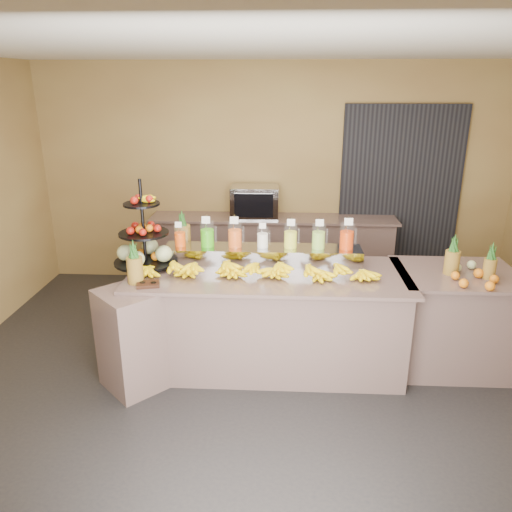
# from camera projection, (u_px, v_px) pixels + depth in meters

# --- Properties ---
(ground) EXTENTS (6.00, 6.00, 0.00)m
(ground) POSITION_uv_depth(u_px,v_px,m) (267.00, 381.00, 4.50)
(ground) COLOR black
(ground) RESTS_ON ground
(room_envelope) EXTENTS (6.04, 5.02, 2.82)m
(room_envelope) POSITION_uv_depth(u_px,v_px,m) (291.00, 159.00, 4.60)
(room_envelope) COLOR brown
(room_envelope) RESTS_ON ground
(buffet_counter) EXTENTS (2.75, 1.25, 0.93)m
(buffet_counter) POSITION_uv_depth(u_px,v_px,m) (256.00, 321.00, 4.59)
(buffet_counter) COLOR gray
(buffet_counter) RESTS_ON ground
(right_counter) EXTENTS (1.08, 0.88, 0.93)m
(right_counter) POSITION_uv_depth(u_px,v_px,m) (451.00, 319.00, 4.63)
(right_counter) COLOR gray
(right_counter) RESTS_ON ground
(back_ledge) EXTENTS (3.10, 0.55, 0.93)m
(back_ledge) POSITION_uv_depth(u_px,v_px,m) (273.00, 252.00, 6.46)
(back_ledge) COLOR gray
(back_ledge) RESTS_ON ground
(pitcher_tray) EXTENTS (1.85, 0.30, 0.15)m
(pitcher_tray) POSITION_uv_depth(u_px,v_px,m) (263.00, 255.00, 4.71)
(pitcher_tray) COLOR gray
(pitcher_tray) RESTS_ON buffet_counter
(juice_pitcher_orange_a) EXTENTS (0.11, 0.11, 0.26)m
(juice_pitcher_orange_a) POSITION_uv_depth(u_px,v_px,m) (180.00, 237.00, 4.70)
(juice_pitcher_orange_a) COLOR silver
(juice_pitcher_orange_a) RESTS_ON pitcher_tray
(juice_pitcher_green) EXTENTS (0.13, 0.14, 0.32)m
(juice_pitcher_green) POSITION_uv_depth(u_px,v_px,m) (207.00, 235.00, 4.68)
(juice_pitcher_green) COLOR silver
(juice_pitcher_green) RESTS_ON pitcher_tray
(juice_pitcher_orange_b) EXTENTS (0.13, 0.14, 0.32)m
(juice_pitcher_orange_b) POSITION_uv_depth(u_px,v_px,m) (235.00, 236.00, 4.66)
(juice_pitcher_orange_b) COLOR silver
(juice_pitcher_orange_b) RESTS_ON pitcher_tray
(juice_pitcher_milk) EXTENTS (0.11, 0.11, 0.26)m
(juice_pitcher_milk) POSITION_uv_depth(u_px,v_px,m) (263.00, 238.00, 4.66)
(juice_pitcher_milk) COLOR silver
(juice_pitcher_milk) RESTS_ON pitcher_tray
(juice_pitcher_lemon) EXTENTS (0.12, 0.13, 0.30)m
(juice_pitcher_lemon) POSITION_uv_depth(u_px,v_px,m) (291.00, 237.00, 4.64)
(juice_pitcher_lemon) COLOR silver
(juice_pitcher_lemon) RESTS_ON pitcher_tray
(juice_pitcher_lime) EXTENTS (0.13, 0.13, 0.30)m
(juice_pitcher_lime) POSITION_uv_depth(u_px,v_px,m) (319.00, 238.00, 4.63)
(juice_pitcher_lime) COLOR silver
(juice_pitcher_lime) RESTS_ON pitcher_tray
(juice_pitcher_orange_c) EXTENTS (0.13, 0.14, 0.32)m
(juice_pitcher_orange_c) POSITION_uv_depth(u_px,v_px,m) (347.00, 237.00, 4.61)
(juice_pitcher_orange_c) COLOR silver
(juice_pitcher_orange_c) RESTS_ON pitcher_tray
(banana_heap) EXTENTS (2.13, 0.19, 0.18)m
(banana_heap) POSITION_uv_depth(u_px,v_px,m) (254.00, 267.00, 4.36)
(banana_heap) COLOR yellow
(banana_heap) RESTS_ON buffet_counter
(fruit_stand) EXTENTS (0.69, 0.69, 0.82)m
(fruit_stand) POSITION_uv_depth(u_px,v_px,m) (148.00, 244.00, 4.57)
(fruit_stand) COLOR black
(fruit_stand) RESTS_ON buffet_counter
(condiment_caddy) EXTENTS (0.21, 0.18, 0.03)m
(condiment_caddy) POSITION_uv_depth(u_px,v_px,m) (148.00, 284.00, 4.19)
(condiment_caddy) COLOR black
(condiment_caddy) RESTS_ON buffet_counter
(pineapple_left_a) EXTENTS (0.13, 0.13, 0.39)m
(pineapple_left_a) POSITION_uv_depth(u_px,v_px,m) (135.00, 267.00, 4.21)
(pineapple_left_a) COLOR brown
(pineapple_left_a) RESTS_ON buffet_counter
(pineapple_left_b) EXTENTS (0.15, 0.15, 0.45)m
(pineapple_left_b) POSITION_uv_depth(u_px,v_px,m) (183.00, 237.00, 4.93)
(pineapple_left_b) COLOR brown
(pineapple_left_b) RESTS_ON buffet_counter
(right_fruit_pile) EXTENTS (0.41, 0.39, 0.21)m
(right_fruit_pile) POSITION_uv_depth(u_px,v_px,m) (471.00, 272.00, 4.30)
(right_fruit_pile) COLOR brown
(right_fruit_pile) RESTS_ON right_counter
(oven_warmer) EXTENTS (0.60, 0.42, 0.39)m
(oven_warmer) POSITION_uv_depth(u_px,v_px,m) (255.00, 202.00, 6.25)
(oven_warmer) COLOR gray
(oven_warmer) RESTS_ON back_ledge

